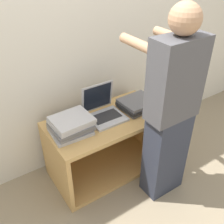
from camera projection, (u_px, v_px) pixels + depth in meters
ground_plane at (124, 185)px, 2.43m from camera, size 12.00×12.00×0.00m
wall_back at (82, 39)px, 2.23m from camera, size 8.00×0.05×2.40m
cart at (104, 141)px, 2.50m from camera, size 1.06×0.56×0.59m
laptop_open at (104, 111)px, 2.31m from camera, size 0.31×0.31×0.28m
laptop_stack_left at (71, 125)px, 2.11m from camera, size 0.34×0.29×0.14m
laptop_stack_right at (137, 104)px, 2.43m from camera, size 0.33×0.29×0.08m
person at (170, 113)px, 1.99m from camera, size 0.40×0.53×1.61m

